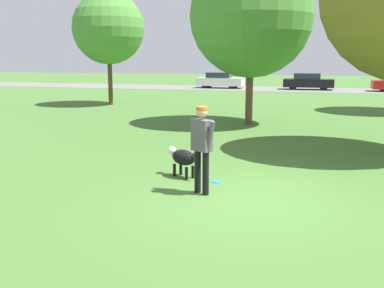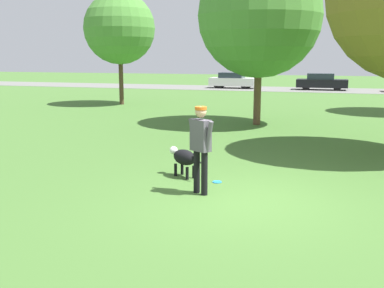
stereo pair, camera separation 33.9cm
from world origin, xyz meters
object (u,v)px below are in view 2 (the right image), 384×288
person (201,142)px  tree_mid_center (260,16)px  parked_car_black (322,82)px  tree_far_left (120,28)px  parked_car_white (233,80)px  frisbee (217,182)px  dog (183,158)px

person → tree_mid_center: bearing=123.6°
person → parked_car_black: 30.40m
tree_far_left → parked_car_white: (3.31, 15.12, -3.59)m
frisbee → parked_car_white: (-5.93, 29.39, 0.67)m
frisbee → tree_mid_center: 9.81m
person → tree_far_left: bearing=152.1°
tree_mid_center → parked_car_black: 21.05m
person → tree_far_left: tree_far_left is taller
dog → tree_far_left: (-8.38, 14.04, 3.82)m
parked_car_black → frisbee: bearing=-92.9°
parked_car_white → parked_car_black: 7.45m
dog → frisbee: size_ratio=4.68×
tree_mid_center → parked_car_white: 21.58m
frisbee → parked_car_black: size_ratio=0.05×
frisbee → tree_mid_center: bearing=93.5°
dog → tree_mid_center: bearing=-59.4°
tree_mid_center → frisbee: bearing=-86.5°
tree_far_left → parked_car_white: size_ratio=1.57×
dog → parked_car_black: bearing=-61.9°
person → dog: 1.49m
tree_far_left → tree_mid_center: tree_mid_center is taller
parked_car_black → tree_mid_center: bearing=-95.6°
dog → person: bearing=155.6°
person → tree_mid_center: size_ratio=0.26×
frisbee → tree_far_left: 17.53m
parked_car_white → tree_mid_center: bearing=-74.3°
person → parked_car_white: (-5.81, 30.30, -0.38)m
dog → tree_far_left: tree_far_left is taller
tree_far_left → parked_car_white: 15.88m
tree_far_left → person: bearing=-59.0°
parked_car_white → parked_car_black: size_ratio=0.98×
person → tree_far_left: size_ratio=0.28×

